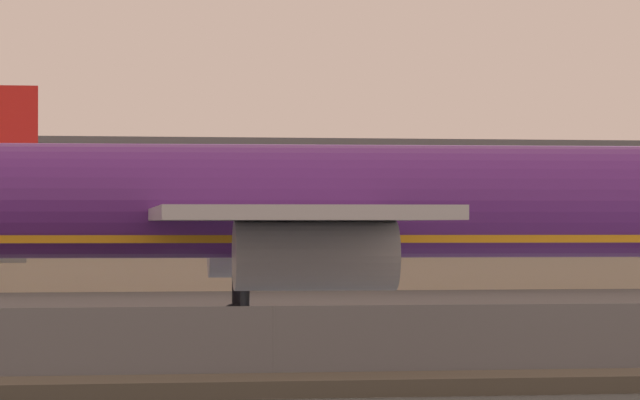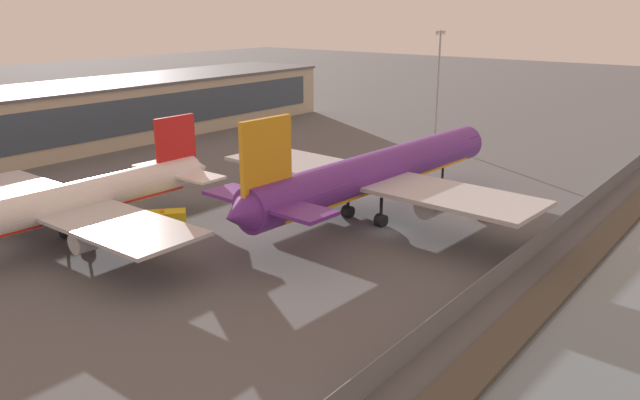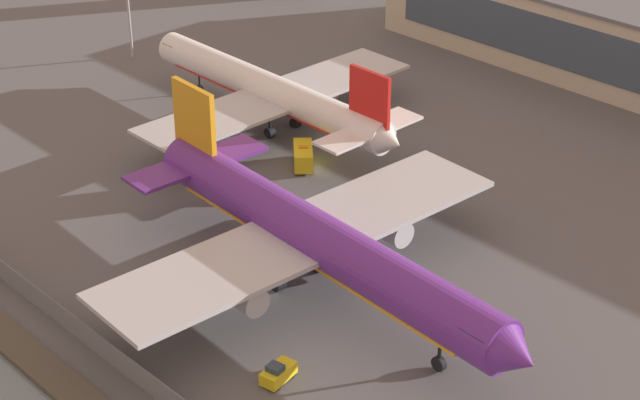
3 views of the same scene
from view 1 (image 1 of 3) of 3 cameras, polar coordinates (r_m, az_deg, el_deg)
The scene contains 6 objects.
ground_plane at distance 74.18m, azimuth -3.20°, elevation -4.51°, with size 500.00×500.00×0.00m, color #565659.
shoreline_seawall at distance 53.89m, azimuth -0.75°, elevation -5.67°, with size 320.00×3.00×0.50m.
perimeter_fence at distance 58.26m, azimuth -1.43°, elevation -4.40°, with size 280.00×0.10×2.33m.
cargo_jet_purple at distance 78.63m, azimuth -0.73°, elevation -0.18°, with size 49.38×42.20×14.78m.
baggage_tug at distance 69.25m, azimuth 7.07°, elevation -4.11°, with size 2.18×3.45×1.80m.
terminal_building at distance 146.14m, azimuth -1.93°, elevation -0.45°, with size 103.93×20.94×11.17m.
Camera 1 is at (-8.29, -73.55, 4.89)m, focal length 105.00 mm.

